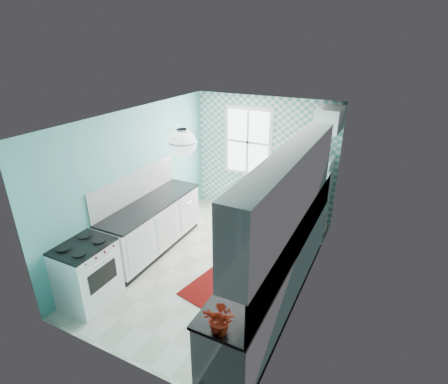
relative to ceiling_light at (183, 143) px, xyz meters
The scene contains 26 objects.
floor 2.47m from the ceiling_light, 90.00° to the left, with size 3.00×4.40×0.02m, color silver.
ceiling 0.82m from the ceiling_light, 90.00° to the left, with size 3.00×4.40×0.02m, color white.
wall_back 3.20m from the ceiling_light, 90.00° to the left, with size 3.00×0.02×2.50m, color #5BB1AE.
wall_front 1.77m from the ceiling_light, 90.00° to the right, with size 3.00×0.02×2.50m, color #5BB1AE.
wall_left 2.02m from the ceiling_light, 152.09° to the left, with size 0.02×4.40×2.50m, color #5BB1AE.
wall_right 2.02m from the ceiling_light, 27.91° to the left, with size 0.02×4.40×2.50m, color #5BB1AE.
accent_wall 3.17m from the ceiling_light, 90.00° to the left, with size 3.00×0.01×2.50m, color #5F9F92.
window 3.08m from the ceiling_light, 96.74° to the left, with size 1.04×0.05×1.44m.
backsplash_right 1.91m from the ceiling_light, 15.05° to the left, with size 0.02×3.60×0.51m, color white.
backsplash_left 2.00m from the ceiling_light, 154.02° to the left, with size 0.02×2.15×0.51m, color white.
upper_cabinets_right 1.41m from the ceiling_light, ahead, with size 0.33×3.20×0.90m, color white.
upper_cabinet_fridge 2.93m from the ceiling_light, 63.70° to the left, with size 0.40×0.74×0.40m, color white.
ceiling_light is the anchor object (origin of this frame).
base_cabinets_right 2.26m from the ceiling_light, 18.43° to the left, with size 0.60×3.60×0.90m, color white.
countertop_right 1.88m from the ceiling_light, 18.65° to the left, with size 0.63×3.60×0.04m, color black.
base_cabinets_left 2.34m from the ceiling_light, 148.86° to the left, with size 0.60×2.15×0.90m, color white.
countertop_left 1.97m from the ceiling_light, 148.54° to the left, with size 0.63×2.15×0.04m, color black.
fridge 3.21m from the ceiling_light, 66.72° to the left, with size 0.66×0.66×1.53m.
stove 2.33m from the ceiling_light, 146.78° to the right, with size 0.61×0.76×0.92m.
sink 2.31m from the ceiling_light, 49.15° to the left, with size 0.53×0.44×0.53m.
rug 2.34m from the ceiling_light, 44.47° to the left, with size 0.66×0.94×0.02m, color #700F01.
dish_towel 2.40m from the ceiling_light, 54.82° to the left, with size 0.02×0.27×0.41m, color #54B698.
fruit_bowl 1.90m from the ceiling_light, 26.53° to the right, with size 0.25×0.25×0.06m, color white.
potted_plant 2.15m from the ceiling_light, 47.50° to the right, with size 0.31×0.27×0.35m, color maroon.
soap_bottle 2.55m from the ceiling_light, 55.33° to the left, with size 0.09×0.09×0.20m, color #AABFC8.
microwave 2.89m from the ceiling_light, 66.72° to the left, with size 0.47×0.32×0.26m, color white.
Camera 1 is at (2.35, -4.34, 3.52)m, focal length 28.00 mm.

